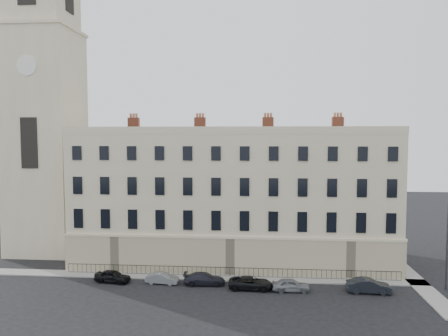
{
  "coord_description": "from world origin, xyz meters",
  "views": [
    {
      "loc": [
        -2.96,
        -39.36,
        14.78
      ],
      "look_at": [
        -6.99,
        10.0,
        11.17
      ],
      "focal_mm": 35.0,
      "sensor_mm": 36.0,
      "label": 1
    }
  ],
  "objects_px": {
    "car_c": "(204,279)",
    "streetlamp": "(448,243)",
    "car_b": "(162,278)",
    "car_d": "(251,283)",
    "car_f": "(369,286)",
    "car_e": "(291,285)",
    "car_a": "(113,276)"
  },
  "relations": [
    {
      "from": "car_c",
      "to": "car_d",
      "type": "xyz_separation_m",
      "value": [
        4.65,
        -0.89,
        0.0
      ]
    },
    {
      "from": "car_c",
      "to": "streetlamp",
      "type": "distance_m",
      "value": 23.75
    },
    {
      "from": "car_b",
      "to": "streetlamp",
      "type": "distance_m",
      "value": 27.95
    },
    {
      "from": "car_f",
      "to": "car_e",
      "type": "bearing_deg",
      "value": 93.5
    },
    {
      "from": "car_d",
      "to": "car_f",
      "type": "bearing_deg",
      "value": -88.89
    },
    {
      "from": "car_d",
      "to": "streetlamp",
      "type": "relative_size",
      "value": 0.52
    },
    {
      "from": "car_a",
      "to": "car_d",
      "type": "height_order",
      "value": "car_a"
    },
    {
      "from": "car_d",
      "to": "car_f",
      "type": "relative_size",
      "value": 1.05
    },
    {
      "from": "car_f",
      "to": "streetlamp",
      "type": "distance_m",
      "value": 8.68
    },
    {
      "from": "car_a",
      "to": "car_d",
      "type": "distance_m",
      "value": 14.03
    },
    {
      "from": "car_a",
      "to": "car_e",
      "type": "height_order",
      "value": "car_a"
    },
    {
      "from": "car_e",
      "to": "car_c",
      "type": "bearing_deg",
      "value": 79.65
    },
    {
      "from": "car_f",
      "to": "streetlamp",
      "type": "height_order",
      "value": "streetlamp"
    },
    {
      "from": "car_a",
      "to": "car_b",
      "type": "xyz_separation_m",
      "value": [
        5.12,
        0.05,
        -0.08
      ]
    },
    {
      "from": "car_d",
      "to": "car_a",
      "type": "bearing_deg",
      "value": 88.37
    },
    {
      "from": "car_e",
      "to": "car_a",
      "type": "bearing_deg",
      "value": 84.0
    },
    {
      "from": "car_c",
      "to": "car_f",
      "type": "relative_size",
      "value": 1.0
    },
    {
      "from": "car_a",
      "to": "car_f",
      "type": "bearing_deg",
      "value": -83.18
    },
    {
      "from": "car_c",
      "to": "streetlamp",
      "type": "relative_size",
      "value": 0.49
    },
    {
      "from": "car_a",
      "to": "car_e",
      "type": "distance_m",
      "value": 17.87
    },
    {
      "from": "car_a",
      "to": "car_c",
      "type": "height_order",
      "value": "car_a"
    },
    {
      "from": "streetlamp",
      "to": "car_f",
      "type": "bearing_deg",
      "value": -151.35
    },
    {
      "from": "car_c",
      "to": "car_f",
      "type": "xyz_separation_m",
      "value": [
        15.78,
        -1.02,
        0.08
      ]
    },
    {
      "from": "car_d",
      "to": "car_e",
      "type": "bearing_deg",
      "value": -92.73
    },
    {
      "from": "car_e",
      "to": "streetlamp",
      "type": "height_order",
      "value": "streetlamp"
    },
    {
      "from": "car_b",
      "to": "car_c",
      "type": "height_order",
      "value": "car_c"
    },
    {
      "from": "car_d",
      "to": "streetlamp",
      "type": "bearing_deg",
      "value": -84.73
    },
    {
      "from": "car_c",
      "to": "car_d",
      "type": "height_order",
      "value": "car_d"
    },
    {
      "from": "car_a",
      "to": "car_b",
      "type": "height_order",
      "value": "car_a"
    },
    {
      "from": "car_a",
      "to": "car_c",
      "type": "relative_size",
      "value": 0.89
    },
    {
      "from": "car_c",
      "to": "car_f",
      "type": "distance_m",
      "value": 15.81
    },
    {
      "from": "car_a",
      "to": "car_d",
      "type": "xyz_separation_m",
      "value": [
        14.01,
        -0.83,
        -0.02
      ]
    }
  ]
}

